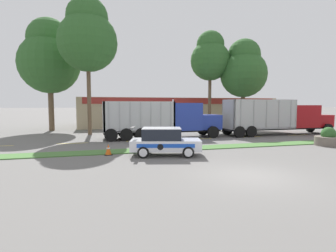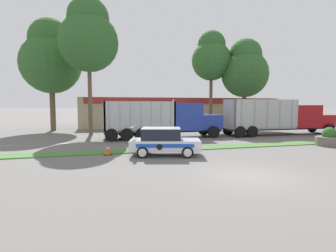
{
  "view_description": "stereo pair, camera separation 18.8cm",
  "coord_description": "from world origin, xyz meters",
  "px_view_note": "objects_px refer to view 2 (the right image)",
  "views": [
    {
      "loc": [
        -6.38,
        -9.72,
        3.05
      ],
      "look_at": [
        -1.23,
        8.83,
        1.5
      ],
      "focal_mm": 28.0,
      "sensor_mm": 36.0,
      "label": 1
    },
    {
      "loc": [
        -6.19,
        -9.77,
        3.05
      ],
      "look_at": [
        -1.23,
        8.83,
        1.5
      ],
      "focal_mm": 28.0,
      "sensor_mm": 36.0,
      "label": 2
    }
  ],
  "objects_px": {
    "traffic_cone": "(108,149)",
    "dump_truck_lead": "(290,119)",
    "stone_planter": "(329,139)",
    "rally_car": "(164,141)",
    "dump_truck_mid": "(174,120)"
  },
  "relations": [
    {
      "from": "traffic_cone",
      "to": "dump_truck_lead",
      "type": "bearing_deg",
      "value": 19.47
    },
    {
      "from": "rally_car",
      "to": "stone_planter",
      "type": "xyz_separation_m",
      "value": [
        12.88,
        0.43,
        -0.35
      ]
    },
    {
      "from": "dump_truck_lead",
      "to": "dump_truck_mid",
      "type": "height_order",
      "value": "dump_truck_lead"
    },
    {
      "from": "dump_truck_mid",
      "to": "stone_planter",
      "type": "xyz_separation_m",
      "value": [
        9.87,
        -7.67,
        -1.13
      ]
    },
    {
      "from": "stone_planter",
      "to": "rally_car",
      "type": "bearing_deg",
      "value": -178.1
    },
    {
      "from": "stone_planter",
      "to": "traffic_cone",
      "type": "height_order",
      "value": "stone_planter"
    },
    {
      "from": "rally_car",
      "to": "stone_planter",
      "type": "relative_size",
      "value": 2.4
    },
    {
      "from": "dump_truck_mid",
      "to": "traffic_cone",
      "type": "distance_m",
      "value": 9.54
    },
    {
      "from": "dump_truck_mid",
      "to": "rally_car",
      "type": "relative_size",
      "value": 2.44
    },
    {
      "from": "dump_truck_mid",
      "to": "traffic_cone",
      "type": "height_order",
      "value": "dump_truck_mid"
    },
    {
      "from": "dump_truck_lead",
      "to": "rally_car",
      "type": "distance_m",
      "value": 17.12
    },
    {
      "from": "dump_truck_lead",
      "to": "rally_car",
      "type": "xyz_separation_m",
      "value": [
        -15.32,
        -7.6,
        -0.79
      ]
    },
    {
      "from": "dump_truck_lead",
      "to": "dump_truck_mid",
      "type": "bearing_deg",
      "value": 177.68
    },
    {
      "from": "dump_truck_mid",
      "to": "stone_planter",
      "type": "relative_size",
      "value": 5.84
    },
    {
      "from": "rally_car",
      "to": "traffic_cone",
      "type": "relative_size",
      "value": 6.66
    }
  ]
}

